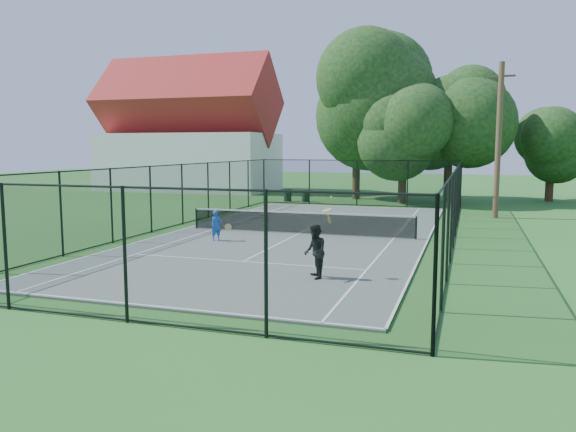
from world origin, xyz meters
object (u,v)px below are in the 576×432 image
(trash_bin_right, at_px, (306,196))
(player_black, at_px, (315,251))
(tennis_net, at_px, (299,222))
(utility_pole, at_px, (499,140))
(player_blue, at_px, (216,226))
(trash_bin_left, at_px, (288,195))

(trash_bin_right, height_order, player_black, player_black)
(tennis_net, relative_size, player_black, 4.26)
(utility_pole, bearing_deg, player_blue, -133.05)
(player_blue, bearing_deg, tennis_net, 46.82)
(utility_pole, xyz_separation_m, player_blue, (-11.04, -11.82, -3.53))
(trash_bin_left, bearing_deg, player_black, -70.04)
(trash_bin_right, xyz_separation_m, player_black, (6.79, -22.37, 0.41))
(player_black, bearing_deg, tennis_net, 109.94)
(tennis_net, distance_m, player_blue, 3.87)
(trash_bin_left, relative_size, trash_bin_right, 1.02)
(trash_bin_left, distance_m, utility_pole, 15.15)
(tennis_net, bearing_deg, utility_pole, 46.99)
(trash_bin_right, bearing_deg, player_black, -73.12)
(tennis_net, bearing_deg, player_black, -70.06)
(trash_bin_left, height_order, player_blue, player_blue)
(trash_bin_right, relative_size, utility_pole, 0.10)
(trash_bin_left, bearing_deg, player_blue, -81.43)
(trash_bin_left, xyz_separation_m, trash_bin_right, (1.34, -0.00, -0.01))
(tennis_net, distance_m, player_black, 8.45)
(utility_pole, height_order, player_black, utility_pole)
(tennis_net, relative_size, player_blue, 8.20)
(trash_bin_left, distance_m, player_black, 23.80)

